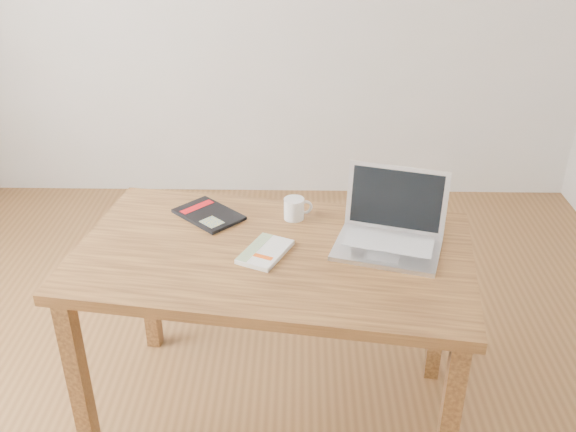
{
  "coord_description": "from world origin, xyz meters",
  "views": [
    {
      "loc": [
        0.26,
        -1.86,
        1.88
      ],
      "look_at": [
        0.22,
        0.06,
        0.85
      ],
      "focal_mm": 40.0,
      "sensor_mm": 36.0,
      "label": 1
    }
  ],
  "objects_px": {
    "black_guidebook": "(209,214)",
    "coffee_mug": "(295,208)",
    "desk": "(273,272)",
    "laptop": "(390,230)",
    "white_guidebook": "(265,252)"
  },
  "relations": [
    {
      "from": "desk",
      "to": "black_guidebook",
      "type": "xyz_separation_m",
      "value": [
        -0.25,
        0.24,
        0.1
      ]
    },
    {
      "from": "desk",
      "to": "black_guidebook",
      "type": "height_order",
      "value": "black_guidebook"
    },
    {
      "from": "coffee_mug",
      "to": "black_guidebook",
      "type": "bearing_deg",
      "value": 162.15
    },
    {
      "from": "black_guidebook",
      "to": "coffee_mug",
      "type": "bearing_deg",
      "value": -48.12
    },
    {
      "from": "white_guidebook",
      "to": "laptop",
      "type": "relative_size",
      "value": 0.56
    },
    {
      "from": "laptop",
      "to": "coffee_mug",
      "type": "distance_m",
      "value": 0.37
    },
    {
      "from": "black_guidebook",
      "to": "laptop",
      "type": "xyz_separation_m",
      "value": [
        0.65,
        -0.19,
        0.05
      ]
    },
    {
      "from": "white_guidebook",
      "to": "laptop",
      "type": "bearing_deg",
      "value": 34.76
    },
    {
      "from": "white_guidebook",
      "to": "black_guidebook",
      "type": "bearing_deg",
      "value": 154.91
    },
    {
      "from": "black_guidebook",
      "to": "desk",
      "type": "bearing_deg",
      "value": -90.0
    },
    {
      "from": "laptop",
      "to": "coffee_mug",
      "type": "height_order",
      "value": "laptop"
    },
    {
      "from": "black_guidebook",
      "to": "coffee_mug",
      "type": "height_order",
      "value": "coffee_mug"
    },
    {
      "from": "desk",
      "to": "coffee_mug",
      "type": "bearing_deg",
      "value": 81.19
    },
    {
      "from": "desk",
      "to": "laptop",
      "type": "bearing_deg",
      "value": 15.87
    },
    {
      "from": "desk",
      "to": "white_guidebook",
      "type": "height_order",
      "value": "white_guidebook"
    }
  ]
}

